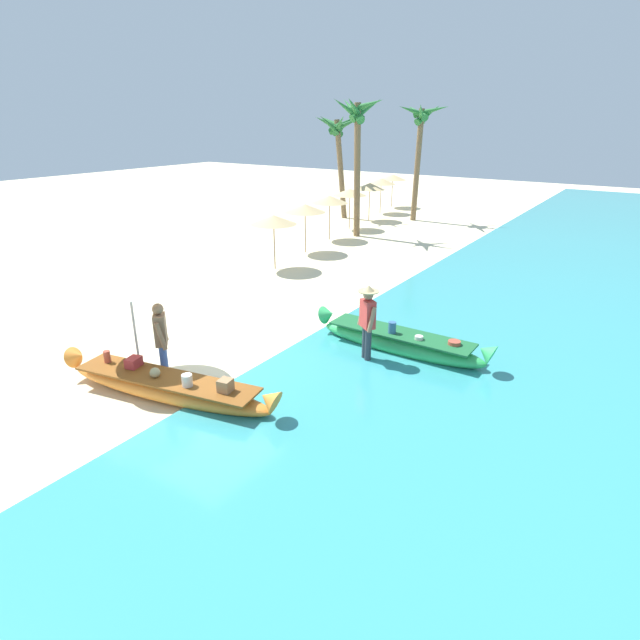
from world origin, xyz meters
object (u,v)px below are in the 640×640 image
at_px(person_vendor_hatted, 367,319).
at_px(palm_tree_leaning_seaward, 357,127).
at_px(boat_green_midground, 400,342).
at_px(palm_tree_mid_cluster, 421,127).
at_px(person_tourist_customer, 161,339).
at_px(patio_umbrella_large, 127,277).
at_px(boat_orange_foreground, 167,387).
at_px(palm_tree_tall_inland, 338,134).

relative_size(person_vendor_hatted, palm_tree_leaning_seaward, 0.30).
bearing_deg(boat_green_midground, person_vendor_hatted, -116.93).
distance_m(person_vendor_hatted, palm_tree_leaning_seaward, 13.65).
bearing_deg(palm_tree_leaning_seaward, palm_tree_mid_cluster, 81.82).
bearing_deg(person_tourist_customer, palm_tree_mid_cluster, 99.26).
distance_m(person_tourist_customer, palm_tree_mid_cluster, 19.92).
relative_size(boat_green_midground, person_vendor_hatted, 2.41).
xyz_separation_m(person_tourist_customer, patio_umbrella_large, (-0.82, 0.00, 1.13)).
xyz_separation_m(person_tourist_customer, palm_tree_mid_cluster, (-3.15, 19.34, 3.62)).
distance_m(boat_green_midground, palm_tree_leaning_seaward, 13.43).
bearing_deg(palm_tree_leaning_seaward, person_vendor_hatted, -58.77).
bearing_deg(patio_umbrella_large, person_tourist_customer, -0.19).
bearing_deg(person_vendor_hatted, person_tourist_customer, -133.99).
height_order(boat_orange_foreground, person_tourist_customer, person_tourist_customer).
bearing_deg(palm_tree_leaning_seaward, person_tourist_customer, -74.85).
relative_size(person_vendor_hatted, person_tourist_customer, 1.05).
bearing_deg(boat_orange_foreground, palm_tree_tall_inland, 112.59).
xyz_separation_m(boat_green_midground, palm_tree_mid_cluster, (-6.52, 15.46, 4.29)).
bearing_deg(palm_tree_tall_inland, boat_orange_foreground, -67.41).
xyz_separation_m(boat_green_midground, palm_tree_tall_inland, (-10.42, 13.96, 3.98)).
bearing_deg(person_vendor_hatted, palm_tree_leaning_seaward, 121.23).
bearing_deg(person_tourist_customer, palm_tree_leaning_seaward, 105.15).
height_order(boat_green_midground, palm_tree_tall_inland, palm_tree_tall_inland).
distance_m(person_vendor_hatted, palm_tree_tall_inland, 18.14).
xyz_separation_m(person_vendor_hatted, palm_tree_mid_cluster, (-6.10, 16.28, 3.55)).
distance_m(person_tourist_customer, palm_tree_leaning_seaward, 15.28).
xyz_separation_m(person_vendor_hatted, palm_tree_leaning_seaward, (-6.83, 11.26, 3.62)).
relative_size(boat_green_midground, palm_tree_mid_cluster, 0.74).
bearing_deg(palm_tree_tall_inland, palm_tree_mid_cluster, 21.02).
height_order(palm_tree_tall_inland, palm_tree_leaning_seaward, palm_tree_leaning_seaward).
bearing_deg(palm_tree_leaning_seaward, patio_umbrella_large, -77.95).
distance_m(boat_green_midground, palm_tree_mid_cluster, 17.32).
xyz_separation_m(person_tourist_customer, palm_tree_tall_inland, (-7.05, 17.84, 3.31)).
xyz_separation_m(person_vendor_hatted, palm_tree_tall_inland, (-10.00, 14.78, 3.24)).
height_order(patio_umbrella_large, palm_tree_tall_inland, palm_tree_tall_inland).
bearing_deg(palm_tree_tall_inland, palm_tree_leaning_seaward, -48.01).
relative_size(boat_green_midground, palm_tree_tall_inland, 0.81).
bearing_deg(boat_orange_foreground, person_vendor_hatted, 55.59).
bearing_deg(boat_green_midground, patio_umbrella_large, -137.24).
distance_m(boat_orange_foreground, palm_tree_mid_cluster, 20.58).
relative_size(boat_green_midground, person_tourist_customer, 2.53).
xyz_separation_m(palm_tree_tall_inland, palm_tree_leaning_seaward, (3.17, -3.53, 0.38)).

